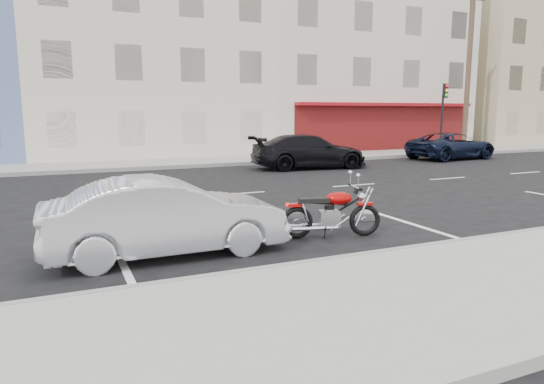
{
  "coord_description": "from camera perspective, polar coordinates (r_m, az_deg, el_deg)",
  "views": [
    {
      "loc": [
        -6.86,
        -13.17,
        2.37
      ],
      "look_at": [
        -2.98,
        -4.54,
        0.8
      ],
      "focal_mm": 32.0,
      "sensor_mm": 36.0,
      "label": 1
    }
  ],
  "objects": [
    {
      "name": "sidewalk_far",
      "position": [
        22.07,
        -19.25,
        2.91
      ],
      "size": [
        80.0,
        3.4,
        0.15
      ],
      "primitive_type": "cube",
      "color": "gray",
      "rests_on": "ground"
    },
    {
      "name": "car_far",
      "position": [
        20.59,
        4.39,
        4.78
      ],
      "size": [
        5.12,
        2.51,
        1.43
      ],
      "primitive_type": "imported",
      "rotation": [
        0.0,
        0.0,
        1.47
      ],
      "color": "black",
      "rests_on": "ground"
    },
    {
      "name": "fire_hydrant",
      "position": [
        28.79,
        16.88,
        5.34
      ],
      "size": [
        0.2,
        0.2,
        0.72
      ],
      "color": "beige",
      "rests_on": "sidewalk_far"
    },
    {
      "name": "sedan_silver",
      "position": [
        8.22,
        -12.26,
        -2.86
      ],
      "size": [
        3.96,
        1.38,
        1.3
      ],
      "primitive_type": "imported",
      "rotation": [
        0.0,
        0.0,
        1.57
      ],
      "color": "#A7A9AF",
      "rests_on": "ground"
    },
    {
      "name": "utility_pole",
      "position": [
        31.3,
        22.11,
        13.08
      ],
      "size": [
        1.8,
        0.3,
        9.0
      ],
      "color": "#422D1E",
      "rests_on": "sidewalk_far"
    },
    {
      "name": "motorcycle",
      "position": [
        9.48,
        11.01,
        -2.45
      ],
      "size": [
        1.91,
        0.8,
        0.98
      ],
      "rotation": [
        0.0,
        0.0,
        -0.26
      ],
      "color": "black",
      "rests_on": "ground"
    },
    {
      "name": "ground",
      "position": [
        15.04,
        3.28,
        0.33
      ],
      "size": [
        120.0,
        120.0,
        0.0
      ],
      "primitive_type": "plane",
      "color": "black",
      "rests_on": "ground"
    },
    {
      "name": "bldg_cream",
      "position": [
        30.06,
        -15.31,
        15.54
      ],
      "size": [
        12.0,
        12.0,
        11.5
      ],
      "primitive_type": "cube",
      "color": "beige",
      "rests_on": "ground"
    },
    {
      "name": "bldg_far_east",
      "position": [
        44.25,
        24.48,
        12.64
      ],
      "size": [
        12.0,
        12.0,
        11.0
      ],
      "primitive_type": "cube",
      "color": "tan",
      "rests_on": "ground"
    },
    {
      "name": "sidewalk_near",
      "position": [
        5.35,
        -1.5,
        -15.93
      ],
      "size": [
        80.0,
        3.4,
        0.15
      ],
      "primitive_type": "cube",
      "color": "gray",
      "rests_on": "ground"
    },
    {
      "name": "bldg_corner",
      "position": [
        34.68,
        7.25,
        15.76
      ],
      "size": [
        14.0,
        12.0,
        12.5
      ],
      "primitive_type": "cube",
      "color": "beige",
      "rests_on": "ground"
    },
    {
      "name": "suv_far",
      "position": [
        26.25,
        20.39,
        5.1
      ],
      "size": [
        4.99,
        2.67,
        1.33
      ],
      "primitive_type": "imported",
      "rotation": [
        0.0,
        0.0,
        1.67
      ],
      "color": "black",
      "rests_on": "ground"
    },
    {
      "name": "traffic_light",
      "position": [
        29.61,
        19.5,
        9.24
      ],
      "size": [
        0.26,
        0.3,
        3.8
      ],
      "color": "black",
      "rests_on": "sidewalk_far"
    },
    {
      "name": "curb_near",
      "position": [
        6.84,
        -7.1,
        -10.21
      ],
      "size": [
        80.0,
        0.12,
        0.16
      ],
      "primitive_type": "cube",
      "color": "gray",
      "rests_on": "ground"
    },
    {
      "name": "curb_far",
      "position": [
        20.38,
        -18.82,
        2.46
      ],
      "size": [
        80.0,
        0.12,
        0.16
      ],
      "primitive_type": "cube",
      "color": "gray",
      "rests_on": "ground"
    }
  ]
}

